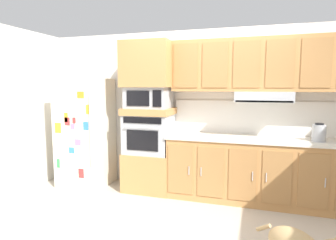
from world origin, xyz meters
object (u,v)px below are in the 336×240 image
built_in_oven (149,133)px  microwave (149,98)px  refrigerator (86,132)px  electric_kettle (319,133)px

built_in_oven → microwave: size_ratio=1.09×
refrigerator → built_in_oven: (1.10, 0.07, 0.02)m
microwave → electric_kettle: size_ratio=2.68×
refrigerator → electric_kettle: bearing=0.3°
built_in_oven → electric_kettle: built_in_oven is taller
refrigerator → microwave: (1.10, 0.07, 0.58)m
microwave → electric_kettle: 2.41m
built_in_oven → electric_kettle: size_ratio=2.92×
refrigerator → microwave: size_ratio=2.73×
refrigerator → built_in_oven: size_ratio=2.51×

